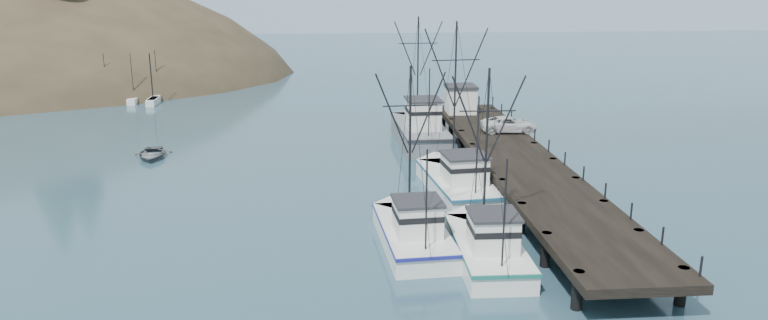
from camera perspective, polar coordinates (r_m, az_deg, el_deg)
The scene contains 12 objects.
ground at distance 36.76m, azimuth -3.74°, elevation -10.04°, with size 400.00×400.00×0.00m, color #28485A.
pier at distance 53.12m, azimuth 11.22°, elevation -0.25°, with size 6.00×44.00×2.00m.
distant_ridge at distance 204.06m, azimuth -1.66°, elevation 11.01°, with size 360.00×40.00×26.00m, color #9EB2C6.
distant_ridge_far at distance 222.34m, azimuth -15.08°, elevation 10.86°, with size 180.00×25.00×18.00m, color silver.
moored_sailboats at distance 95.51m, azimuth -22.14°, elevation 5.00°, with size 20.46×14.58×6.35m.
trawler_near at distance 39.47m, azimuth 8.51°, elevation -7.03°, with size 3.72×10.85×11.09m.
trawler_mid at distance 41.13m, azimuth 2.36°, elevation -5.92°, with size 4.34×11.01×10.92m.
trawler_far at distance 51.09m, azimuth 6.10°, elevation -1.69°, with size 5.16×12.69×12.72m.
work_vessel at distance 65.21m, azimuth 2.97°, elevation 2.52°, with size 4.59×14.20×12.09m.
pier_shed at distance 69.56m, azimuth 6.39°, elevation 5.11°, with size 3.00×3.20×2.80m.
pickup_truck at distance 61.71m, azimuth 10.39°, elevation 2.94°, with size 2.30×5.00×1.39m, color silver.
motorboat at distance 63.43m, azimuth -18.79°, elevation 0.19°, with size 3.34×4.68×0.97m, color #565A5F.
Camera 1 is at (-0.26, -33.19, 15.80)m, focal length 32.00 mm.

